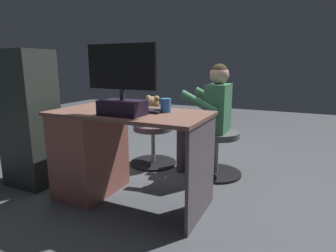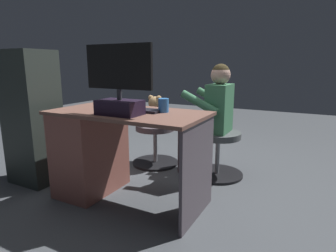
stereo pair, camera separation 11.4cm
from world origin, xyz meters
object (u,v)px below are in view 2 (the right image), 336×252
at_px(keyboard, 137,110).
at_px(person, 211,111).
at_px(tv_remote, 108,110).
at_px(visitor_chair, 218,150).
at_px(cup, 163,105).
at_px(desk, 99,149).
at_px(office_chair_teddy, 155,141).
at_px(teddy_bear, 155,112).
at_px(computer_mouse, 104,106).
at_px(monitor, 119,91).

relative_size(keyboard, person, 0.37).
relative_size(tv_remote, visitor_chair, 0.28).
relative_size(cup, visitor_chair, 0.20).
xyz_separation_m(keyboard, person, (-0.35, -0.82, -0.10)).
height_order(tv_remote, visitor_chair, tv_remote).
relative_size(desk, visitor_chair, 2.37).
bearing_deg(tv_remote, keyboard, -154.39).
bearing_deg(person, desk, 50.29).
bearing_deg(office_chair_teddy, desk, 85.82).
relative_size(desk, teddy_bear, 3.79).
relative_size(office_chair_teddy, teddy_bear, 1.58).
bearing_deg(cup, visitor_chair, -105.25).
relative_size(tv_remote, person, 0.13).
xyz_separation_m(computer_mouse, cup, (-0.54, -0.06, 0.04)).
bearing_deg(office_chair_teddy, monitor, 106.36).
bearing_deg(desk, computer_mouse, -143.07).
height_order(computer_mouse, office_chair_teddy, computer_mouse).
xyz_separation_m(monitor, visitor_chair, (-0.44, -1.02, -0.66)).
bearing_deg(cup, tv_remote, 20.44).
bearing_deg(keyboard, office_chair_teddy, -69.21).
bearing_deg(visitor_chair, keyboard, 62.30).
distance_m(office_chair_teddy, person, 0.77).
bearing_deg(teddy_bear, desk, 85.88).
xyz_separation_m(tv_remote, person, (-0.55, -0.92, -0.10)).
distance_m(office_chair_teddy, teddy_bear, 0.34).
bearing_deg(visitor_chair, monitor, 66.62).
bearing_deg(monitor, visitor_chair, -113.38).
height_order(computer_mouse, tv_remote, computer_mouse).
xyz_separation_m(monitor, cup, (-0.23, -0.25, -0.12)).
height_order(office_chair_teddy, person, person).
relative_size(keyboard, visitor_chair, 0.79).
height_order(monitor, computer_mouse, monitor).
height_order(desk, monitor, monitor).
bearing_deg(monitor, keyboard, -93.21).
bearing_deg(keyboard, visitor_chair, -117.70).
bearing_deg(person, keyboard, 67.04).
bearing_deg(office_chair_teddy, tv_remote, 96.48).
distance_m(desk, cup, 0.73).
distance_m(keyboard, office_chair_teddy, 1.01).
distance_m(cup, office_chair_teddy, 1.08).
bearing_deg(visitor_chair, desk, 47.20).
bearing_deg(desk, visitor_chair, -132.80).
bearing_deg(desk, person, -129.71).
bearing_deg(office_chair_teddy, teddy_bear, -90.00).
relative_size(computer_mouse, teddy_bear, 0.29).
xyz_separation_m(cup, tv_remote, (0.42, 0.16, -0.04)).
bearing_deg(person, visitor_chair, 179.84).
xyz_separation_m(monitor, office_chair_teddy, (0.30, -1.02, -0.66)).
distance_m(cup, tv_remote, 0.45).
bearing_deg(computer_mouse, keyboard, -177.60).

